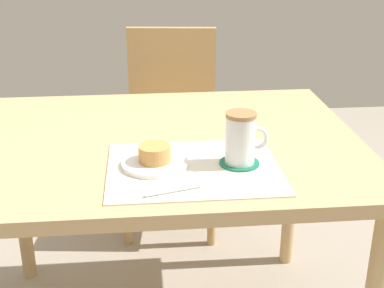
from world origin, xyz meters
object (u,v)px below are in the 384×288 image
at_px(pastry_plate, 155,163).
at_px(wooden_chair, 171,119).
at_px(coffee_mug, 241,138).
at_px(pastry, 155,153).
at_px(dining_table, 161,163).

bearing_deg(pastry_plate, wooden_chair, 84.42).
bearing_deg(coffee_mug, pastry, 177.07).
distance_m(dining_table, pastry, 0.22).
distance_m(pastry_plate, pastry, 0.03).
relative_size(dining_table, coffee_mug, 8.61).
bearing_deg(pastry_plate, coffee_mug, -2.93).
relative_size(wooden_chair, pastry_plate, 5.08).
xyz_separation_m(dining_table, coffee_mug, (0.19, -0.20, 0.15)).
xyz_separation_m(dining_table, wooden_chair, (0.07, 0.79, -0.16)).
height_order(pastry_plate, coffee_mug, coffee_mug).
height_order(dining_table, pastry, pastry).
distance_m(wooden_chair, coffee_mug, 1.04).
bearing_deg(dining_table, wooden_chair, 84.70).
relative_size(wooden_chair, coffee_mug, 6.50).
xyz_separation_m(wooden_chair, pastry, (-0.10, -0.98, 0.27)).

